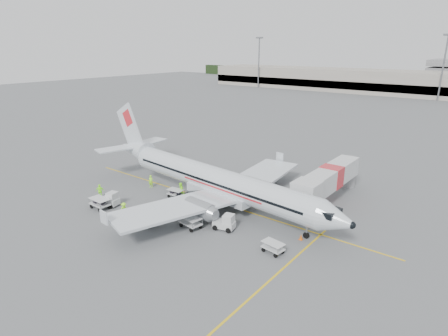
# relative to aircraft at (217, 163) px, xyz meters

# --- Properties ---
(ground) EXTENTS (360.00, 360.00, 0.00)m
(ground) POSITION_rel_aircraft_xyz_m (-0.71, 0.33, -5.10)
(ground) COLOR #56595B
(stripe_lead) EXTENTS (44.00, 0.20, 0.01)m
(stripe_lead) POSITION_rel_aircraft_xyz_m (-0.71, 0.33, -5.09)
(stripe_lead) COLOR yellow
(stripe_lead) RESTS_ON ground
(stripe_cross) EXTENTS (0.20, 20.00, 0.01)m
(stripe_cross) POSITION_rel_aircraft_xyz_m (13.29, -7.67, -5.09)
(stripe_cross) COLOR yellow
(stripe_cross) RESTS_ON ground
(terminal_west) EXTENTS (110.00, 22.00, 9.00)m
(terminal_west) POSITION_rel_aircraft_xyz_m (-40.71, 130.33, -0.60)
(terminal_west) COLOR gray
(terminal_west) RESTS_ON ground
(mast_west) EXTENTS (3.20, 1.20, 22.00)m
(mast_west) POSITION_rel_aircraft_xyz_m (-70.71, 118.33, 5.90)
(mast_west) COLOR slate
(mast_west) RESTS_ON ground
(mast_center) EXTENTS (3.20, 1.20, 22.00)m
(mast_center) POSITION_rel_aircraft_xyz_m (4.29, 118.33, 5.90)
(mast_center) COLOR slate
(mast_center) RESTS_ON ground
(aircraft) EXTENTS (39.74, 32.59, 10.20)m
(aircraft) POSITION_rel_aircraft_xyz_m (0.00, 0.00, 0.00)
(aircraft) COLOR silver
(aircraft) RESTS_ON ground
(jet_bridge) EXTENTS (3.13, 16.63, 4.36)m
(jet_bridge) POSITION_rel_aircraft_xyz_m (10.34, 9.31, -2.92)
(jet_bridge) COLOR silver
(jet_bridge) RESTS_ON ground
(belt_loader) EXTENTS (5.30, 3.55, 2.69)m
(belt_loader) POSITION_rel_aircraft_xyz_m (-2.39, -1.67, -3.75)
(belt_loader) COLOR silver
(belt_loader) RESTS_ON ground
(tug_fore) EXTENTS (2.45, 1.75, 1.71)m
(tug_fore) POSITION_rel_aircraft_xyz_m (4.80, -4.72, -4.25)
(tug_fore) COLOR silver
(tug_fore) RESTS_ON ground
(tug_mid) EXTENTS (2.17, 1.54, 1.52)m
(tug_mid) POSITION_rel_aircraft_xyz_m (-2.33, -9.03, -4.34)
(tug_mid) COLOR silver
(tug_mid) RESTS_ON ground
(tug_aft) EXTENTS (2.49, 1.73, 1.76)m
(tug_aft) POSITION_rel_aircraft_xyz_m (-9.77, -8.32, -4.22)
(tug_aft) COLOR silver
(tug_aft) RESTS_ON ground
(cart_loaded_a) EXTENTS (2.17, 1.40, 1.08)m
(cart_loaded_a) POSITION_rel_aircraft_xyz_m (-5.32, -1.67, -4.56)
(cart_loaded_a) COLOR silver
(cart_loaded_a) RESTS_ON ground
(cart_loaded_b) EXTENTS (2.51, 1.53, 1.29)m
(cart_loaded_b) POSITION_rel_aircraft_xyz_m (-9.90, -9.57, -4.46)
(cart_loaded_b) COLOR silver
(cart_loaded_b) RESTS_ON ground
(cart_empty_a) EXTENTS (2.56, 1.73, 1.24)m
(cart_empty_a) POSITION_rel_aircraft_xyz_m (1.84, -6.65, -4.48)
(cart_empty_a) COLOR silver
(cart_empty_a) RESTS_ON ground
(cart_empty_b) EXTENTS (2.18, 1.47, 1.06)m
(cart_empty_b) POSITION_rel_aircraft_xyz_m (11.24, -5.66, -4.57)
(cart_empty_b) COLOR silver
(cart_empty_b) RESTS_ON ground
(cone_nose) EXTENTS (0.37, 0.37, 0.60)m
(cone_nose) POSITION_rel_aircraft_xyz_m (12.17, -1.85, -4.80)
(cone_nose) COLOR #E35A0F
(cone_nose) RESTS_ON ground
(cone_port) EXTENTS (0.35, 0.35, 0.57)m
(cone_port) POSITION_rel_aircraft_xyz_m (-0.23, 18.68, -4.82)
(cone_port) COLOR #E35A0F
(cone_port) RESTS_ON ground
(cone_stbd) EXTENTS (0.37, 0.37, 0.61)m
(cone_stbd) POSITION_rel_aircraft_xyz_m (-2.07, -8.24, -4.80)
(cone_stbd) COLOR #E35A0F
(cone_stbd) RESTS_ON ground
(crew_a) EXTENTS (0.73, 0.61, 1.71)m
(crew_a) POSITION_rel_aircraft_xyz_m (-10.51, -1.17, -4.25)
(crew_a) COLOR #99FF21
(crew_a) RESTS_ON ground
(crew_b) EXTENTS (1.11, 1.16, 1.89)m
(crew_b) POSITION_rel_aircraft_xyz_m (-4.94, -1.17, -4.16)
(crew_b) COLOR #99FF21
(crew_b) RESTS_ON ground
(crew_c) EXTENTS (0.65, 1.06, 1.58)m
(crew_c) POSITION_rel_aircraft_xyz_m (-6.05, -9.06, -4.31)
(crew_c) COLOR #99FF21
(crew_c) RESTS_ON ground
(crew_d) EXTENTS (1.06, 1.05, 1.80)m
(crew_d) POSITION_rel_aircraft_xyz_m (-12.71, -7.57, -4.20)
(crew_d) COLOR #99FF21
(crew_d) RESTS_ON ground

